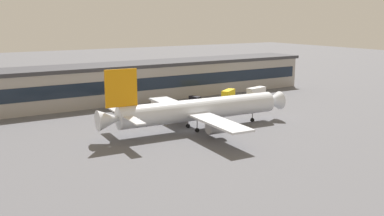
# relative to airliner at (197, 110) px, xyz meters

# --- Properties ---
(ground_plane) EXTENTS (600.00, 600.00, 0.00)m
(ground_plane) POSITION_rel_airliner_xyz_m (-3.05, -0.36, -5.35)
(ground_plane) COLOR #56565B
(terminal_building) EXTENTS (160.12, 17.82, 13.19)m
(terminal_building) POSITION_rel_airliner_xyz_m (-3.05, 48.55, 1.27)
(terminal_building) COLOR #9E9993
(terminal_building) RESTS_ON ground_plane
(airliner) EXTENTS (54.65, 46.53, 17.24)m
(airliner) POSITION_rel_airliner_xyz_m (0.00, 0.00, 0.00)
(airliner) COLOR silver
(airliner) RESTS_ON ground_plane
(follow_me_car) EXTENTS (2.63, 4.66, 1.85)m
(follow_me_car) POSITION_rel_airliner_xyz_m (20.27, 33.18, -4.26)
(follow_me_car) COLOR black
(follow_me_car) RESTS_ON ground_plane
(baggage_tug) EXTENTS (4.11, 3.36, 1.85)m
(baggage_tug) POSITION_rel_airliner_xyz_m (5.82, 34.87, -4.26)
(baggage_tug) COLOR white
(baggage_tug) RESTS_ON ground_plane
(stair_truck) EXTENTS (5.49, 6.25, 3.55)m
(stair_truck) POSITION_rel_airliner_xyz_m (-7.63, 34.32, -3.37)
(stair_truck) COLOR white
(stair_truck) RESTS_ON ground_plane
(catering_truck) EXTENTS (7.45, 6.10, 4.15)m
(catering_truck) POSITION_rel_airliner_xyz_m (30.15, 26.81, -3.05)
(catering_truck) COLOR yellow
(catering_truck) RESTS_ON ground_plane
(fuel_truck) EXTENTS (8.81, 4.57, 3.35)m
(fuel_truck) POSITION_rel_airliner_xyz_m (45.36, 29.75, -3.46)
(fuel_truck) COLOR white
(fuel_truck) RESTS_ON ground_plane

